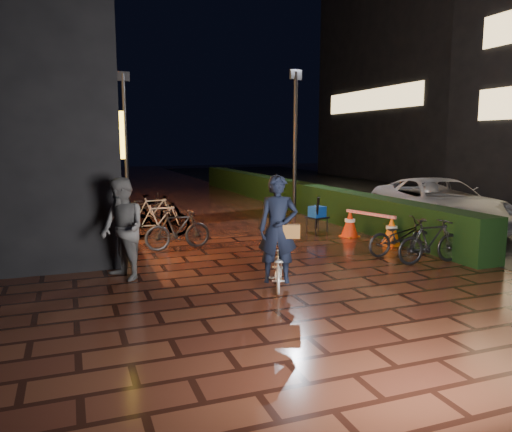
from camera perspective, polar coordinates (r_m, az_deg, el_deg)
name	(u,v)px	position (r m, az deg, el deg)	size (l,w,h in m)	color
ground	(297,259)	(10.65, 4.70, -4.98)	(80.00, 80.00, 0.00)	#381911
asphalt_road	(461,209)	(19.81, 22.40, 0.75)	(11.00, 60.00, 0.01)	black
hedge	(286,193)	(19.10, 3.49, 2.62)	(0.70, 20.00, 1.00)	black
bystander_person	(122,229)	(9.25, -15.01, -1.46)	(0.90, 0.70, 1.86)	#575759
van	(438,203)	(15.21, 20.09, 1.36)	(2.35, 5.09, 1.41)	#BAB9BE
lamp_post_hedge	(295,137)	(16.45, 4.49, 8.98)	(0.45, 0.18, 4.73)	black
lamp_post_sf	(125,135)	(18.46, -14.72, 8.92)	(0.47, 0.16, 4.87)	black
cyclist	(278,247)	(8.46, 2.52, -3.52)	(0.95, 1.43, 1.94)	silver
traffic_barrier	(370,227)	(12.83, 12.88, -1.19)	(0.86, 1.77, 0.72)	orange
cart_assembly	(317,213)	(13.80, 7.00, 0.33)	(0.64, 0.68, 1.02)	black
parked_bikes_storefront	(157,215)	(14.10, -11.23, 0.12)	(1.72, 5.40, 0.93)	black
parked_bikes_hedge	(414,239)	(11.07, 17.57, -2.50)	(1.71, 1.35, 0.93)	black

